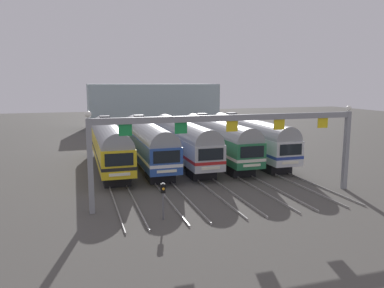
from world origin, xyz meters
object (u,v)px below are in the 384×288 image
yard_signal_mast (163,194)px  commuter_train_yellow (109,143)px  commuter_train_silver (248,137)px  catenary_gantry (232,132)px  commuter_train_blue (147,141)px  commuter_train_stainless (183,140)px  commuter_train_green (216,138)px

yard_signal_mast → commuter_train_yellow: bearing=96.9°
commuter_train_silver → catenary_gantry: catenary_gantry is taller
catenary_gantry → yard_signal_mast: bearing=-155.4°
commuter_train_silver → yard_signal_mast: (-13.69, -16.19, -0.96)m
commuter_train_yellow → commuter_train_blue: 3.91m
commuter_train_stainless → yard_signal_mast: size_ratio=7.34×
commuter_train_silver → commuter_train_blue: bearing=180.0°
commuter_train_blue → yard_signal_mast: (-1.96, -16.19, -0.96)m
commuter_train_stainless → commuter_train_green: 3.91m
commuter_train_blue → commuter_train_green: same height
commuter_train_stainless → catenary_gantry: size_ratio=0.86×
catenary_gantry → commuter_train_stainless: bearing=90.0°
yard_signal_mast → commuter_train_blue: bearing=83.1°
commuter_train_green → yard_signal_mast: 18.94m
commuter_train_stainless → catenary_gantry: 13.73m
commuter_train_green → commuter_train_silver: bearing=0.0°
catenary_gantry → commuter_train_yellow: bearing=120.1°
yard_signal_mast → commuter_train_stainless: bearing=70.1°
commuter_train_green → commuter_train_yellow: bearing=180.0°
commuter_train_blue → commuter_train_yellow: bearing=180.0°
commuter_train_silver → yard_signal_mast: size_ratio=7.34×
commuter_train_yellow → commuter_train_silver: bearing=0.0°
commuter_train_blue → commuter_train_green: 7.82m
commuter_train_silver → yard_signal_mast: 21.23m
commuter_train_silver → catenary_gantry: 15.81m
commuter_train_yellow → commuter_train_silver: size_ratio=1.00×
commuter_train_yellow → commuter_train_blue: bearing=0.0°
commuter_train_yellow → commuter_train_stainless: commuter_train_yellow is taller
commuter_train_yellow → catenary_gantry: catenary_gantry is taller
commuter_train_yellow → commuter_train_green: 11.74m
commuter_train_stainless → commuter_train_green: commuter_train_green is taller
commuter_train_green → yard_signal_mast: bearing=-121.1°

